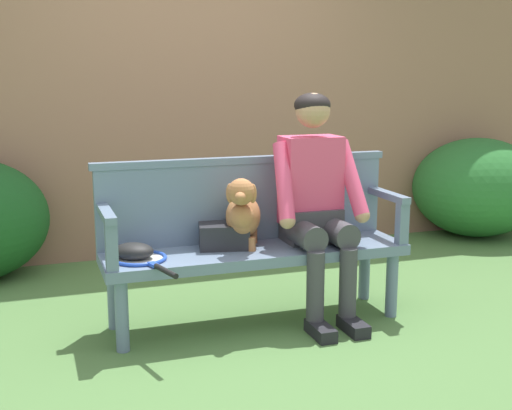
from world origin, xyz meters
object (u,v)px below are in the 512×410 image
at_px(garden_bench, 256,258).
at_px(baseball_glove, 134,251).
at_px(tennis_racket, 142,259).
at_px(sports_bag, 224,236).
at_px(dog_on_bench, 243,212).
at_px(person_seated, 315,197).

bearing_deg(garden_bench, baseball_glove, -179.16).
xyz_separation_m(tennis_racket, sports_bag, (0.49, 0.13, 0.06)).
xyz_separation_m(garden_bench, sports_bag, (-0.17, 0.07, 0.13)).
bearing_deg(baseball_glove, garden_bench, 31.93).
height_order(tennis_racket, baseball_glove, baseball_glove).
relative_size(garden_bench, baseball_glove, 7.93).
distance_m(garden_bench, dog_on_bench, 0.28).
relative_size(dog_on_bench, tennis_racket, 0.72).
xyz_separation_m(person_seated, tennis_racket, (-1.02, -0.05, -0.27)).
xyz_separation_m(person_seated, baseball_glove, (-1.06, -0.00, -0.23)).
relative_size(garden_bench, dog_on_bench, 4.17).
xyz_separation_m(person_seated, dog_on_bench, (-0.44, 0.03, -0.07)).
distance_m(garden_bench, person_seated, 0.49).
bearing_deg(baseball_glove, dog_on_bench, 33.73).
height_order(garden_bench, dog_on_bench, dog_on_bench).
distance_m(dog_on_bench, tennis_racket, 0.63).
height_order(garden_bench, sports_bag, sports_bag).
height_order(person_seated, dog_on_bench, person_seated).
bearing_deg(dog_on_bench, tennis_racket, -172.48).
bearing_deg(sports_bag, tennis_racket, -165.61).
bearing_deg(garden_bench, sports_bag, 158.64).
bearing_deg(baseball_glove, sports_bag, 39.42).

